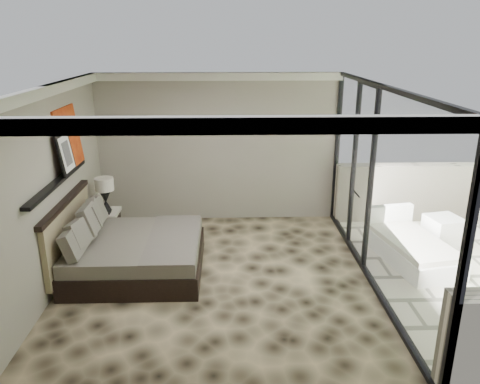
{
  "coord_description": "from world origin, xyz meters",
  "views": [
    {
      "loc": [
        0.16,
        -6.13,
        3.39
      ],
      "look_at": [
        0.35,
        0.4,
        1.23
      ],
      "focal_mm": 35.0,
      "sensor_mm": 36.0,
      "label": 1
    }
  ],
  "objects_px": {
    "bed": "(130,251)",
    "ottoman": "(443,232)",
    "nightstand": "(105,225)",
    "table_lamp": "(105,190)",
    "lounger": "(410,247)"
  },
  "relations": [
    {
      "from": "bed",
      "to": "ottoman",
      "type": "relative_size",
      "value": 3.82
    },
    {
      "from": "nightstand",
      "to": "table_lamp",
      "type": "relative_size",
      "value": 0.86
    },
    {
      "from": "bed",
      "to": "table_lamp",
      "type": "xyz_separation_m",
      "value": [
        -0.63,
        1.27,
        0.57
      ]
    },
    {
      "from": "nightstand",
      "to": "ottoman",
      "type": "distance_m",
      "value": 5.82
    },
    {
      "from": "ottoman",
      "to": "lounger",
      "type": "relative_size",
      "value": 0.29
    },
    {
      "from": "bed",
      "to": "lounger",
      "type": "bearing_deg",
      "value": 3.53
    },
    {
      "from": "lounger",
      "to": "ottoman",
      "type": "bearing_deg",
      "value": 22.44
    },
    {
      "from": "nightstand",
      "to": "table_lamp",
      "type": "distance_m",
      "value": 0.65
    },
    {
      "from": "bed",
      "to": "table_lamp",
      "type": "bearing_deg",
      "value": 116.55
    },
    {
      "from": "nightstand",
      "to": "lounger",
      "type": "bearing_deg",
      "value": 13.3
    },
    {
      "from": "nightstand",
      "to": "lounger",
      "type": "height_order",
      "value": "lounger"
    },
    {
      "from": "table_lamp",
      "to": "ottoman",
      "type": "distance_m",
      "value": 5.82
    },
    {
      "from": "table_lamp",
      "to": "ottoman",
      "type": "xyz_separation_m",
      "value": [
        5.77,
        -0.52,
        -0.63
      ]
    },
    {
      "from": "bed",
      "to": "nightstand",
      "type": "height_order",
      "value": "bed"
    },
    {
      "from": "bed",
      "to": "table_lamp",
      "type": "relative_size",
      "value": 3.39
    }
  ]
}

